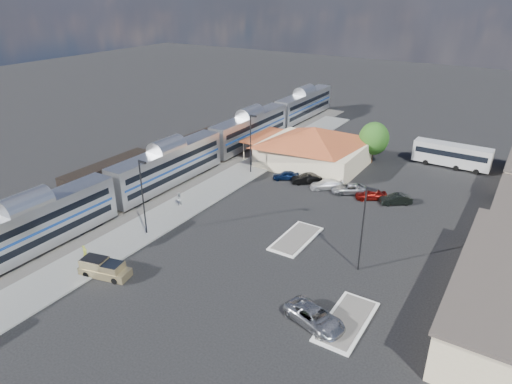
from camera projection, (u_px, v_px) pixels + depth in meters
The scene contains 23 objects.
ground at pixel (256, 237), 51.39m from camera, with size 280.00×280.00×0.00m, color black.
railbed at pixel (165, 176), 67.69m from camera, with size 16.00×100.00×0.12m, color #4C4944.
platform at pixel (205, 194), 61.78m from camera, with size 5.50×92.00×0.18m, color gray.
passenger_train at pixel (169, 167), 63.36m from camera, with size 3.00×104.00×5.55m.
freight_cars at pixel (109, 177), 62.38m from camera, with size 2.80×46.00×4.00m.
station_depot at pixel (313, 146), 70.82m from camera, with size 18.35×12.24×6.20m.
traffic_island_south at pixel (296, 238), 50.96m from camera, with size 3.30×7.50×0.21m.
traffic_island_north at pixel (347, 321), 38.41m from camera, with size 3.30×7.50×0.21m.
lamp_plat_s at pixel (143, 192), 49.82m from camera, with size 1.08×0.25×9.00m.
lamp_plat_n at pixel (251, 139), 66.80m from camera, with size 1.08×0.25×9.00m.
lamp_lot at pixel (364, 222), 43.34m from camera, with size 1.08×0.25×9.00m.
tree_depot at pixel (374, 138), 71.43m from camera, with size 4.71×4.71×6.63m.
pickup_truck at pixel (105, 269), 44.22m from camera, with size 5.30×2.92×1.73m.
suv at pixel (315, 317), 37.88m from camera, with size 2.56×5.54×1.54m, color #96989E.
coach_bus at pixel (452, 154), 70.48m from camera, with size 11.41×2.64×3.65m.
person_a at pixel (85, 253), 46.43m from camera, with size 0.63×0.41×1.72m, color #BEC93E.
person_b at pixel (179, 199), 58.05m from camera, with size 0.87×0.68×1.79m, color silver.
parked_car_a at pixel (286, 175), 66.45m from camera, with size 1.54×3.83×1.30m, color #0D1C41.
parked_car_b at pixel (307, 179), 65.11m from camera, with size 1.51×4.32×1.42m, color black.
parked_car_c at pixel (326, 184), 63.35m from camera, with size 1.88×4.63×1.34m, color silver.
parked_car_d at pixel (349, 189), 62.03m from camera, with size 2.25×4.88×1.36m, color gray.
parked_car_e at pixel (371, 194), 60.25m from camera, with size 1.65×4.10×1.40m, color maroon.
parked_car_f at pixel (396, 199), 58.94m from camera, with size 1.43×4.09×1.35m, color black.
Camera 1 is at (23.69, -37.89, 25.89)m, focal length 32.00 mm.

